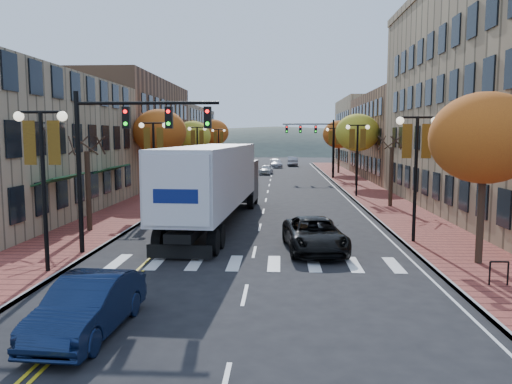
# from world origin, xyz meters

# --- Properties ---
(ground) EXTENTS (200.00, 200.00, 0.00)m
(ground) POSITION_xyz_m (0.00, 0.00, 0.00)
(ground) COLOR black
(ground) RESTS_ON ground
(sidewalk_left) EXTENTS (4.00, 85.00, 0.15)m
(sidewalk_left) POSITION_xyz_m (-9.00, 32.50, 0.07)
(sidewalk_left) COLOR brown
(sidewalk_left) RESTS_ON ground
(sidewalk_right) EXTENTS (4.00, 85.00, 0.15)m
(sidewalk_right) POSITION_xyz_m (9.00, 32.50, 0.07)
(sidewalk_right) COLOR brown
(sidewalk_right) RESTS_ON ground
(building_left_mid) EXTENTS (12.00, 24.00, 11.00)m
(building_left_mid) POSITION_xyz_m (-17.00, 36.00, 5.50)
(building_left_mid) COLOR brown
(building_left_mid) RESTS_ON ground
(building_left_far) EXTENTS (12.00, 26.00, 9.50)m
(building_left_far) POSITION_xyz_m (-17.00, 61.00, 4.75)
(building_left_far) COLOR #9E8966
(building_left_far) RESTS_ON ground
(building_right_mid) EXTENTS (15.00, 24.00, 10.00)m
(building_right_mid) POSITION_xyz_m (18.50, 42.00, 5.00)
(building_right_mid) COLOR brown
(building_right_mid) RESTS_ON ground
(building_right_far) EXTENTS (15.00, 20.00, 11.00)m
(building_right_far) POSITION_xyz_m (18.50, 64.00, 5.50)
(building_right_far) COLOR #9E8966
(building_right_far) RESTS_ON ground
(tree_left_a) EXTENTS (0.28, 0.28, 4.20)m
(tree_left_a) POSITION_xyz_m (-9.00, 8.00, 2.25)
(tree_left_a) COLOR #382619
(tree_left_a) RESTS_ON sidewalk_left
(tree_left_b) EXTENTS (4.48, 4.48, 7.21)m
(tree_left_b) POSITION_xyz_m (-9.00, 24.00, 5.45)
(tree_left_b) COLOR #382619
(tree_left_b) RESTS_ON sidewalk_left
(tree_left_c) EXTENTS (4.16, 4.16, 6.69)m
(tree_left_c) POSITION_xyz_m (-9.00, 40.00, 5.05)
(tree_left_c) COLOR #382619
(tree_left_c) RESTS_ON sidewalk_left
(tree_left_d) EXTENTS (4.61, 4.61, 7.42)m
(tree_left_d) POSITION_xyz_m (-9.00, 58.00, 5.60)
(tree_left_d) COLOR #382619
(tree_left_d) RESTS_ON sidewalk_left
(tree_right_a) EXTENTS (4.16, 4.16, 6.69)m
(tree_right_a) POSITION_xyz_m (9.00, 2.00, 5.05)
(tree_right_a) COLOR #382619
(tree_right_a) RESTS_ON sidewalk_right
(tree_right_b) EXTENTS (0.28, 0.28, 4.20)m
(tree_right_b) POSITION_xyz_m (9.00, 18.00, 2.25)
(tree_right_b) COLOR #382619
(tree_right_b) RESTS_ON sidewalk_right
(tree_right_c) EXTENTS (4.48, 4.48, 7.21)m
(tree_right_c) POSITION_xyz_m (9.00, 34.00, 5.45)
(tree_right_c) COLOR #382619
(tree_right_c) RESTS_ON sidewalk_right
(tree_right_d) EXTENTS (4.35, 4.35, 7.00)m
(tree_right_d) POSITION_xyz_m (9.00, 50.00, 5.29)
(tree_right_d) COLOR #382619
(tree_right_d) RESTS_ON sidewalk_right
(lamp_left_a) EXTENTS (1.96, 0.36, 6.05)m
(lamp_left_a) POSITION_xyz_m (-7.50, 0.00, 4.29)
(lamp_left_a) COLOR black
(lamp_left_a) RESTS_ON ground
(lamp_left_b) EXTENTS (1.96, 0.36, 6.05)m
(lamp_left_b) POSITION_xyz_m (-7.50, 16.00, 4.29)
(lamp_left_b) COLOR black
(lamp_left_b) RESTS_ON ground
(lamp_left_c) EXTENTS (1.96, 0.36, 6.05)m
(lamp_left_c) POSITION_xyz_m (-7.50, 34.00, 4.29)
(lamp_left_c) COLOR black
(lamp_left_c) RESTS_ON ground
(lamp_left_d) EXTENTS (1.96, 0.36, 6.05)m
(lamp_left_d) POSITION_xyz_m (-7.50, 52.00, 4.29)
(lamp_left_d) COLOR black
(lamp_left_d) RESTS_ON ground
(lamp_right_a) EXTENTS (1.96, 0.36, 6.05)m
(lamp_right_a) POSITION_xyz_m (7.50, 6.00, 4.29)
(lamp_right_a) COLOR black
(lamp_right_a) RESTS_ON ground
(lamp_right_b) EXTENTS (1.96, 0.36, 6.05)m
(lamp_right_b) POSITION_xyz_m (7.50, 24.00, 4.29)
(lamp_right_b) COLOR black
(lamp_right_b) RESTS_ON ground
(lamp_right_c) EXTENTS (1.96, 0.36, 6.05)m
(lamp_right_c) POSITION_xyz_m (7.50, 42.00, 4.29)
(lamp_right_c) COLOR black
(lamp_right_c) RESTS_ON ground
(traffic_mast_near) EXTENTS (6.10, 0.35, 7.00)m
(traffic_mast_near) POSITION_xyz_m (-5.48, 3.00, 4.92)
(traffic_mast_near) COLOR black
(traffic_mast_near) RESTS_ON ground
(traffic_mast_far) EXTENTS (6.10, 0.34, 7.00)m
(traffic_mast_far) POSITION_xyz_m (5.48, 42.00, 4.92)
(traffic_mast_far) COLOR black
(traffic_mast_far) RESTS_ON ground
(semi_truck) EXTENTS (3.99, 18.51, 4.59)m
(semi_truck) POSITION_xyz_m (-2.50, 10.80, 2.68)
(semi_truck) COLOR black
(semi_truck) RESTS_ON ground
(navy_sedan) EXTENTS (1.88, 4.66, 1.51)m
(navy_sedan) POSITION_xyz_m (-3.85, -5.38, 0.75)
(navy_sedan) COLOR #0D1A37
(navy_sedan) RESTS_ON ground
(black_suv) EXTENTS (2.96, 5.57, 1.49)m
(black_suv) POSITION_xyz_m (2.68, 4.34, 0.75)
(black_suv) COLOR black
(black_suv) RESTS_ON ground
(car_far_white) EXTENTS (2.02, 4.00, 1.31)m
(car_far_white) POSITION_xyz_m (-0.73, 48.62, 0.65)
(car_far_white) COLOR silver
(car_far_white) RESTS_ON ground
(car_far_silver) EXTENTS (2.12, 4.68, 1.33)m
(car_far_silver) POSITION_xyz_m (0.50, 62.78, 0.67)
(car_far_silver) COLOR #B5B3BC
(car_far_silver) RESTS_ON ground
(car_far_oncoming) EXTENTS (1.80, 4.84, 1.58)m
(car_far_oncoming) POSITION_xyz_m (3.19, 67.37, 0.79)
(car_far_oncoming) COLOR #AAA9B1
(car_far_oncoming) RESTS_ON ground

